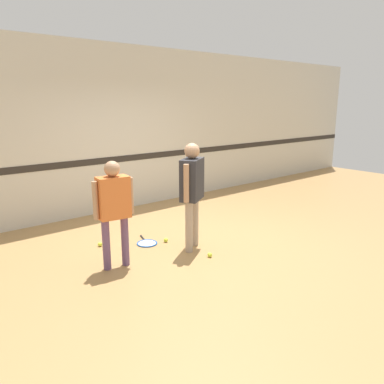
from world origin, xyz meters
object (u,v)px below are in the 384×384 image
object	(u,v)px
person_instructor	(192,185)
tennis_ball_near_instructor	(210,255)
tennis_ball_stray_left	(100,244)
tennis_ball_by_spare_racket	(166,240)
racket_spare_on_floor	(147,243)
person_student_left	(114,203)

from	to	relation	value
person_instructor	tennis_ball_near_instructor	bearing A→B (deg)	-126.15
tennis_ball_near_instructor	tennis_ball_stray_left	xyz separation A→B (m)	(-1.01, 1.36, 0.00)
tennis_ball_by_spare_racket	racket_spare_on_floor	bearing A→B (deg)	152.59
person_student_left	tennis_ball_by_spare_racket	xyz separation A→B (m)	(1.02, 0.32, -0.84)
person_student_left	tennis_ball_stray_left	xyz separation A→B (m)	(0.15, 0.81, -0.84)
person_instructor	person_student_left	world-z (taller)	person_instructor
person_instructor	tennis_ball_near_instructor	world-z (taller)	person_instructor
person_instructor	tennis_ball_by_spare_racket	distance (m)	1.05
tennis_ball_near_instructor	person_student_left	bearing A→B (deg)	154.63
tennis_ball_near_instructor	tennis_ball_stray_left	world-z (taller)	same
racket_spare_on_floor	tennis_ball_near_instructor	distance (m)	1.08
tennis_ball_near_instructor	tennis_ball_by_spare_racket	world-z (taller)	same
person_student_left	tennis_ball_near_instructor	distance (m)	1.54
person_instructor	racket_spare_on_floor	world-z (taller)	person_instructor
person_instructor	tennis_ball_stray_left	bearing A→B (deg)	104.94
racket_spare_on_floor	tennis_ball_stray_left	world-z (taller)	tennis_ball_stray_left
tennis_ball_stray_left	racket_spare_on_floor	bearing A→B (deg)	-30.11
racket_spare_on_floor	tennis_ball_by_spare_racket	xyz separation A→B (m)	(0.26, -0.14, 0.02)
racket_spare_on_floor	tennis_ball_by_spare_racket	bearing A→B (deg)	-100.33
person_instructor	tennis_ball_near_instructor	size ratio (longest dim) A/B	23.72
person_student_left	person_instructor	bearing A→B (deg)	1.05
tennis_ball_near_instructor	person_instructor	bearing A→B (deg)	86.76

